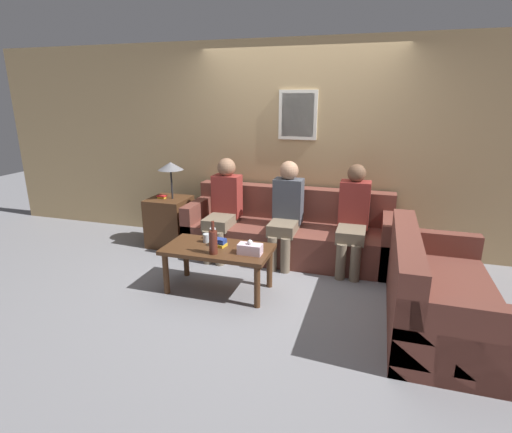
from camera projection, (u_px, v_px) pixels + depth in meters
ground_plane at (278, 271)px, 4.59m from camera, size 16.00×16.00×0.00m
wall_back at (298, 147)px, 5.08m from camera, size 9.00×0.08×2.60m
couch_main at (288, 233)px, 4.97m from camera, size 2.49×0.84×0.82m
couch_side at (435, 297)px, 3.40m from camera, size 0.84×1.62×0.82m
coffee_table at (218, 254)px, 4.02m from camera, size 1.08×0.56×0.47m
side_table_with_lamp at (170, 218)px, 5.30m from camera, size 0.50×0.50×1.12m
wine_bottle at (213, 241)px, 3.81m from camera, size 0.08×0.08×0.33m
drinking_glass at (207, 238)px, 4.13m from camera, size 0.07×0.07×0.09m
book_stack at (219, 242)px, 4.04m from camera, size 0.17×0.13×0.08m
soda_can at (213, 234)px, 4.22m from camera, size 0.07×0.07×0.12m
tissue_box at (250, 249)px, 3.83m from camera, size 0.23×0.12×0.14m
person_left at (224, 204)px, 4.92m from camera, size 0.34×0.65×1.20m
person_middle at (286, 209)px, 4.70m from camera, size 0.34×0.61×1.20m
person_right at (353, 215)px, 4.51m from camera, size 0.34×0.64×1.20m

